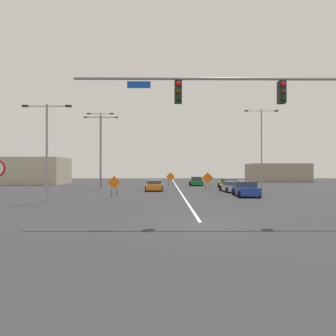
{
  "coord_description": "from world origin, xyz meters",
  "views": [
    {
      "loc": [
        -1.63,
        -13.31,
        2.49
      ],
      "look_at": [
        -1.25,
        33.59,
        2.77
      ],
      "focal_mm": 30.23,
      "sensor_mm": 36.0,
      "label": 1
    }
  ],
  "objects_px": {
    "construction_sign_median_far": "(171,177)",
    "car_silver_mid": "(232,187)",
    "traffic_signal_assembly": "(281,105)",
    "car_blue_approaching": "(246,189)",
    "construction_sign_left_shoulder": "(208,179)",
    "construction_sign_median_near": "(114,184)",
    "street_lamp_far_left": "(100,145)",
    "street_lamp_near_right": "(47,143)",
    "car_green_far": "(196,182)",
    "car_orange_distant": "(154,185)",
    "car_yellow_passing": "(228,184)",
    "street_lamp_mid_left": "(101,146)",
    "street_lamp_mid_right": "(261,143)"
  },
  "relations": [
    {
      "from": "street_lamp_mid_right",
      "to": "car_yellow_passing",
      "type": "bearing_deg",
      "value": 139.4
    },
    {
      "from": "car_orange_distant",
      "to": "car_yellow_passing",
      "type": "relative_size",
      "value": 1.07
    },
    {
      "from": "street_lamp_near_right",
      "to": "construction_sign_median_near",
      "type": "bearing_deg",
      "value": 46.67
    },
    {
      "from": "street_lamp_near_right",
      "to": "construction_sign_left_shoulder",
      "type": "bearing_deg",
      "value": 42.16
    },
    {
      "from": "street_lamp_mid_left",
      "to": "construction_sign_left_shoulder",
      "type": "height_order",
      "value": "street_lamp_mid_left"
    },
    {
      "from": "street_lamp_far_left",
      "to": "construction_sign_median_far",
      "type": "xyz_separation_m",
      "value": [
        8.69,
        9.68,
        -4.14
      ]
    },
    {
      "from": "car_green_far",
      "to": "car_yellow_passing",
      "type": "distance_m",
      "value": 7.49
    },
    {
      "from": "car_silver_mid",
      "to": "traffic_signal_assembly",
      "type": "bearing_deg",
      "value": -96.31
    },
    {
      "from": "traffic_signal_assembly",
      "to": "construction_sign_left_shoulder",
      "type": "bearing_deg",
      "value": 91.0
    },
    {
      "from": "street_lamp_mid_left",
      "to": "car_silver_mid",
      "type": "distance_m",
      "value": 18.81
    },
    {
      "from": "street_lamp_mid_left",
      "to": "car_green_far",
      "type": "bearing_deg",
      "value": 19.49
    },
    {
      "from": "car_silver_mid",
      "to": "car_orange_distant",
      "type": "distance_m",
      "value": 9.13
    },
    {
      "from": "street_lamp_mid_left",
      "to": "construction_sign_left_shoulder",
      "type": "bearing_deg",
      "value": -19.61
    },
    {
      "from": "street_lamp_far_left",
      "to": "street_lamp_near_right",
      "type": "xyz_separation_m",
      "value": [
        -1.06,
        -12.86,
        -0.99
      ]
    },
    {
      "from": "traffic_signal_assembly",
      "to": "car_yellow_passing",
      "type": "height_order",
      "value": "traffic_signal_assembly"
    },
    {
      "from": "street_lamp_near_right",
      "to": "construction_sign_median_near",
      "type": "xyz_separation_m",
      "value": [
        4.28,
        4.53,
        -3.26
      ]
    },
    {
      "from": "construction_sign_left_shoulder",
      "to": "construction_sign_median_near",
      "type": "height_order",
      "value": "construction_sign_left_shoulder"
    },
    {
      "from": "construction_sign_median_far",
      "to": "traffic_signal_assembly",
      "type": "bearing_deg",
      "value": -81.3
    },
    {
      "from": "street_lamp_mid_left",
      "to": "car_silver_mid",
      "type": "xyz_separation_m",
      "value": [
        16.47,
        -7.41,
        -5.25
      ]
    },
    {
      "from": "street_lamp_mid_right",
      "to": "construction_sign_left_shoulder",
      "type": "xyz_separation_m",
      "value": [
        -6.65,
        -0.28,
        -4.37
      ]
    },
    {
      "from": "car_blue_approaching",
      "to": "street_lamp_near_right",
      "type": "bearing_deg",
      "value": -163.3
    },
    {
      "from": "street_lamp_far_left",
      "to": "street_lamp_mid_left",
      "type": "xyz_separation_m",
      "value": [
        -1.04,
        4.89,
        0.38
      ]
    },
    {
      "from": "car_blue_approaching",
      "to": "construction_sign_median_near",
      "type": "bearing_deg",
      "value": -178.04
    },
    {
      "from": "car_orange_distant",
      "to": "car_yellow_passing",
      "type": "bearing_deg",
      "value": 19.91
    },
    {
      "from": "car_green_far",
      "to": "car_orange_distant",
      "type": "distance_m",
      "value": 11.8
    },
    {
      "from": "construction_sign_median_far",
      "to": "car_orange_distant",
      "type": "bearing_deg",
      "value": -102.0
    },
    {
      "from": "street_lamp_near_right",
      "to": "car_orange_distant",
      "type": "xyz_separation_m",
      "value": [
        7.62,
        12.51,
        -3.89
      ]
    },
    {
      "from": "construction_sign_median_far",
      "to": "car_silver_mid",
      "type": "relative_size",
      "value": 0.5
    },
    {
      "from": "construction_sign_median_near",
      "to": "car_orange_distant",
      "type": "relative_size",
      "value": 0.44
    },
    {
      "from": "traffic_signal_assembly",
      "to": "construction_sign_left_shoulder",
      "type": "height_order",
      "value": "traffic_signal_assembly"
    },
    {
      "from": "street_lamp_far_left",
      "to": "construction_sign_left_shoulder",
      "type": "distance_m",
      "value": 13.65
    },
    {
      "from": "street_lamp_near_right",
      "to": "car_green_far",
      "type": "distance_m",
      "value": 26.72
    },
    {
      "from": "construction_sign_left_shoulder",
      "to": "car_blue_approaching",
      "type": "xyz_separation_m",
      "value": [
        2.43,
        -7.79,
        -0.73
      ]
    },
    {
      "from": "car_green_far",
      "to": "car_silver_mid",
      "type": "xyz_separation_m",
      "value": [
        2.76,
        -12.26,
        -0.04
      ]
    },
    {
      "from": "car_blue_approaching",
      "to": "car_orange_distant",
      "type": "height_order",
      "value": "car_blue_approaching"
    },
    {
      "from": "street_lamp_near_right",
      "to": "car_yellow_passing",
      "type": "relative_size",
      "value": 1.84
    },
    {
      "from": "construction_sign_median_near",
      "to": "car_green_far",
      "type": "height_order",
      "value": "construction_sign_median_near"
    },
    {
      "from": "street_lamp_far_left",
      "to": "car_silver_mid",
      "type": "bearing_deg",
      "value": -9.26
    },
    {
      "from": "traffic_signal_assembly",
      "to": "car_blue_approaching",
      "type": "relative_size",
      "value": 3.67
    },
    {
      "from": "car_yellow_passing",
      "to": "street_lamp_mid_left",
      "type": "bearing_deg",
      "value": 174.19
    },
    {
      "from": "traffic_signal_assembly",
      "to": "street_lamp_mid_right",
      "type": "xyz_separation_m",
      "value": [
        6.28,
        21.15,
        0.21
      ]
    },
    {
      "from": "construction_sign_median_far",
      "to": "car_yellow_passing",
      "type": "height_order",
      "value": "construction_sign_median_far"
    },
    {
      "from": "street_lamp_far_left",
      "to": "traffic_signal_assembly",
      "type": "bearing_deg",
      "value": -57.48
    },
    {
      "from": "construction_sign_median_far",
      "to": "street_lamp_far_left",
      "type": "bearing_deg",
      "value": -131.94
    },
    {
      "from": "street_lamp_mid_left",
      "to": "street_lamp_near_right",
      "type": "relative_size",
      "value": 1.33
    },
    {
      "from": "car_green_far",
      "to": "construction_sign_median_near",
      "type": "bearing_deg",
      "value": -117.59
    },
    {
      "from": "construction_sign_left_shoulder",
      "to": "car_yellow_passing",
      "type": "height_order",
      "value": "construction_sign_left_shoulder"
    },
    {
      "from": "street_lamp_near_right",
      "to": "car_green_far",
      "type": "height_order",
      "value": "street_lamp_near_right"
    },
    {
      "from": "street_lamp_mid_left",
      "to": "construction_sign_median_far",
      "type": "xyz_separation_m",
      "value": [
        9.74,
        4.78,
        -4.52
      ]
    },
    {
      "from": "traffic_signal_assembly",
      "to": "construction_sign_median_far",
      "type": "distance_m",
      "value": 31.31
    }
  ]
}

